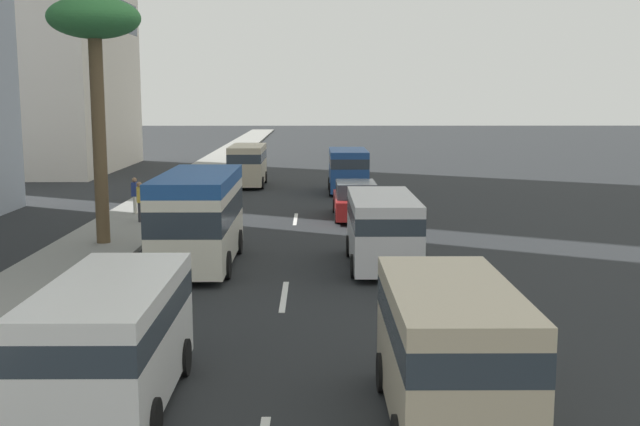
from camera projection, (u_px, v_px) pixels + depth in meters
name	position (u px, v px, depth m)	size (l,w,h in m)	color
ground_plane	(297.00, 208.00, 37.09)	(198.00, 198.00, 0.00)	#26282B
sidewalk_right	(153.00, 207.00, 37.03)	(162.00, 3.29, 0.15)	gray
lane_stripe_mid	(284.00, 296.00, 20.85)	(3.20, 0.16, 0.01)	silver
lane_stripe_far	(295.00, 219.00, 33.74)	(3.20, 0.16, 0.01)	silver
car_lead	(355.00, 201.00, 34.00)	(4.74, 1.91, 1.63)	#A51E1E
van_second	(112.00, 335.00, 13.36)	(4.91, 2.16, 2.23)	white
minibus_third	(198.00, 215.00, 24.38)	(6.27, 2.37, 2.97)	silver
van_fourth	(348.00, 168.00, 42.62)	(4.68, 2.18, 2.40)	#1E478C
van_fifth	(382.00, 226.00, 24.29)	(5.14, 2.15, 2.27)	silver
van_sixth	(450.00, 345.00, 12.63)	(4.62, 2.15, 2.35)	beige
van_seventh	(248.00, 163.00, 45.81)	(5.18, 2.09, 2.43)	beige
pedestrian_near_lamp	(140.00, 200.00, 32.03)	(0.37, 0.31, 1.68)	#333338
pedestrian_mid_block	(135.00, 194.00, 34.23)	(0.35, 0.26, 1.62)	beige
palm_tree	(95.00, 31.00, 26.53)	(3.19, 3.19, 8.60)	brown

